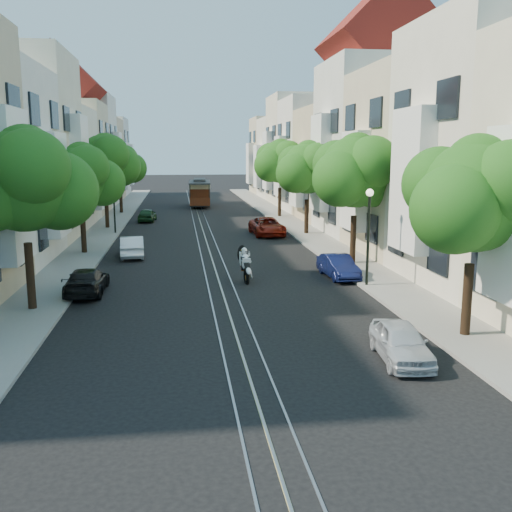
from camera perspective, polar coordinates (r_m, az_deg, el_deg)
name	(u,v)px	position (r m, az deg, el deg)	size (l,w,h in m)	color
ground	(201,223)	(47.73, -5.57, 3.35)	(200.00, 200.00, 0.00)	black
sidewalk_east	(286,220)	(48.53, 3.03, 3.57)	(2.50, 80.00, 0.12)	gray
sidewalk_west	(111,223)	(48.01, -14.26, 3.19)	(2.50, 80.00, 0.12)	gray
rail_left	(194,223)	(47.71, -6.23, 3.34)	(0.06, 80.00, 0.02)	gray
rail_slot	(201,222)	(47.73, -5.57, 3.36)	(0.06, 80.00, 0.02)	gray
rail_right	(207,222)	(47.75, -4.91, 3.37)	(0.06, 80.00, 0.02)	gray
lane_line	(201,223)	(47.73, -5.57, 3.35)	(0.08, 80.00, 0.01)	tan
townhouses_east	(341,159)	(49.17, 8.48, 9.55)	(7.75, 72.00, 12.00)	beige
townhouses_west	(48,161)	(48.34, -20.05, 8.90)	(7.75, 72.00, 11.76)	silver
tree_e_a	(476,199)	(18.67, 21.16, 5.29)	(4.72, 3.87, 6.27)	black
tree_e_b	(356,173)	(29.72, 10.00, 8.13)	(4.93, 4.08, 6.68)	black
tree_e_c	(308,169)	(40.34, 5.24, 8.62)	(4.84, 3.99, 6.52)	black
tree_e_d	(281,163)	(51.12, 2.47, 9.32)	(5.01, 4.16, 6.85)	black
tree_w_a	(25,183)	(22.02, -22.09, 6.78)	(4.93, 4.08, 6.68)	black
tree_w_b	(81,177)	(33.79, -17.06, 7.52)	(4.72, 3.87, 6.27)	black
tree_w_c	(105,162)	(44.65, -14.84, 9.09)	(5.13, 4.28, 7.09)	black
tree_w_d	(120,165)	(55.59, -13.44, 8.86)	(4.84, 3.99, 6.52)	black
lamp_east	(369,223)	(24.86, 11.21, 3.30)	(0.32, 0.32, 4.16)	black
lamp_west	(114,194)	(41.70, -14.05, 6.00)	(0.32, 0.32, 4.16)	black
sportbike_rider	(245,262)	(25.87, -1.14, -0.62)	(0.58, 1.99, 1.63)	black
cable_car	(200,191)	(61.74, -5.64, 6.44)	(2.51, 7.15, 2.71)	black
parked_car_e_near	(401,342)	(16.77, 14.29, -8.34)	(1.28, 3.17, 1.08)	silver
parked_car_e_mid	(338,266)	(26.94, 8.23, -1.04)	(1.14, 3.27, 1.08)	#0B1139
parked_car_e_far	(267,226)	(40.27, 1.12, 2.98)	(2.07, 4.49, 1.25)	maroon
parked_car_w_near	(87,281)	(24.68, -16.57, -2.42)	(1.52, 3.73, 1.08)	black
parked_car_w_mid	(132,247)	(32.69, -12.29, 0.93)	(1.24, 3.56, 1.17)	white
parked_car_w_far	(147,215)	(48.96, -10.83, 4.05)	(1.33, 3.31, 1.13)	#16381B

